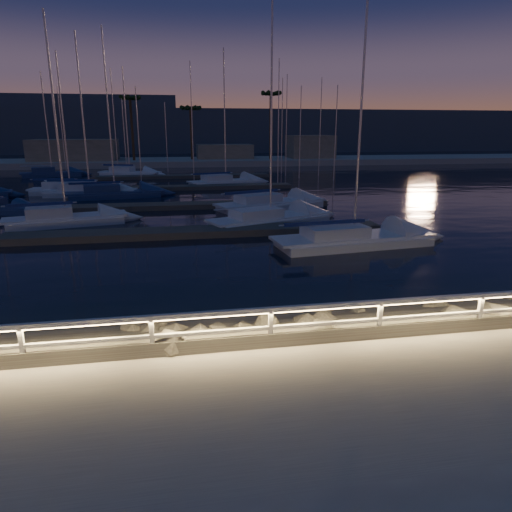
% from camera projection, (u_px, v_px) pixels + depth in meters
% --- Properties ---
extents(ground, '(400.00, 400.00, 0.00)m').
position_uv_depth(ground, '(232.00, 348.00, 11.73)').
color(ground, '#ADA99C').
rests_on(ground, ground).
extents(harbor_water, '(400.00, 440.00, 0.60)m').
position_uv_depth(harbor_water, '(190.00, 203.00, 41.62)').
color(harbor_water, black).
rests_on(harbor_water, ground).
extents(guard_rail, '(44.11, 0.12, 1.06)m').
position_uv_depth(guard_rail, '(229.00, 321.00, 11.52)').
color(guard_rail, white).
rests_on(guard_rail, ground).
extents(riprap, '(39.19, 2.48, 1.25)m').
position_uv_depth(riprap, '(295.00, 328.00, 13.39)').
color(riprap, slate).
rests_on(riprap, ground).
extents(floating_docks, '(22.00, 36.00, 0.40)m').
position_uv_depth(floating_docks, '(189.00, 195.00, 42.69)').
color(floating_docks, '#585148').
rests_on(floating_docks, ground).
extents(far_shore, '(160.00, 14.00, 5.20)m').
position_uv_depth(far_shore, '(180.00, 160.00, 81.91)').
color(far_shore, '#ADA99C').
rests_on(far_shore, ground).
extents(palm_left, '(3.00, 3.00, 11.20)m').
position_uv_depth(palm_left, '(130.00, 101.00, 76.02)').
color(palm_left, '#4C3623').
rests_on(palm_left, ground).
extents(palm_center, '(3.00, 3.00, 9.70)m').
position_uv_depth(palm_center, '(191.00, 110.00, 79.01)').
color(palm_center, '#4C3623').
rests_on(palm_center, ground).
extents(palm_right, '(3.00, 3.00, 12.20)m').
position_uv_depth(palm_right, '(271.00, 97.00, 79.81)').
color(palm_right, '#4C3623').
rests_on(palm_right, ground).
extents(distant_hills, '(230.00, 37.50, 18.00)m').
position_uv_depth(distant_hills, '(100.00, 133.00, 133.63)').
color(distant_hills, '#344050').
rests_on(distant_hills, ground).
extents(sailboat_a, '(7.91, 3.94, 13.06)m').
position_uv_depth(sailboat_a, '(63.00, 218.00, 29.82)').
color(sailboat_a, silver).
rests_on(sailboat_a, ground).
extents(sailboat_c, '(9.31, 5.53, 15.31)m').
position_uv_depth(sailboat_c, '(268.00, 203.00, 35.92)').
color(sailboat_c, silver).
rests_on(sailboat_c, ground).
extents(sailboat_d, '(9.11, 3.65, 15.00)m').
position_uv_depth(sailboat_d, '(350.00, 238.00, 24.46)').
color(sailboat_d, silver).
rests_on(sailboat_d, ground).
extents(sailboat_g, '(8.96, 4.02, 14.70)m').
position_uv_depth(sailboat_g, '(112.00, 193.00, 42.03)').
color(sailboat_g, navy).
rests_on(sailboat_g, ground).
extents(sailboat_h, '(8.85, 5.40, 14.53)m').
position_uv_depth(sailboat_h, '(267.00, 218.00, 30.06)').
color(sailboat_h, silver).
rests_on(sailboat_h, ground).
extents(sailboat_i, '(7.83, 3.14, 13.05)m').
position_uv_depth(sailboat_i, '(68.00, 190.00, 44.16)').
color(sailboat_i, silver).
rests_on(sailboat_i, ground).
extents(sailboat_j, '(8.74, 3.56, 14.48)m').
position_uv_depth(sailboat_j, '(87.00, 191.00, 42.96)').
color(sailboat_j, silver).
rests_on(sailboat_j, ground).
extents(sailboat_k, '(8.87, 4.92, 14.53)m').
position_uv_depth(sailboat_k, '(224.00, 181.00, 51.42)').
color(sailboat_k, silver).
rests_on(sailboat_k, ground).
extents(sailboat_m, '(8.10, 4.00, 13.37)m').
position_uv_depth(sailboat_m, '(50.00, 173.00, 60.96)').
color(sailboat_m, navy).
rests_on(sailboat_m, ground).
extents(sailboat_n, '(8.55, 4.93, 14.09)m').
position_uv_depth(sailboat_n, '(128.00, 173.00, 61.91)').
color(sailboat_n, silver).
rests_on(sailboat_n, ground).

